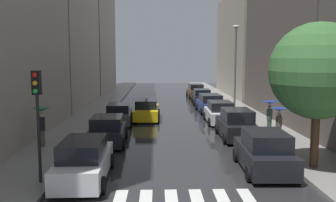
# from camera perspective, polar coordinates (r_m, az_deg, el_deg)

# --- Properties ---
(ground_plane) EXTENTS (28.00, 72.00, 0.04)m
(ground_plane) POSITION_cam_1_polar(r_m,az_deg,el_deg) (33.20, -0.04, -1.70)
(ground_plane) COLOR #272729
(sidewalk_left) EXTENTS (3.00, 72.00, 0.15)m
(sidewalk_left) POSITION_cam_1_polar(r_m,az_deg,el_deg) (33.64, -11.18, -1.56)
(sidewalk_left) COLOR gray
(sidewalk_left) RESTS_ON ground
(sidewalk_right) EXTENTS (3.00, 72.00, 0.15)m
(sidewalk_right) POSITION_cam_1_polar(r_m,az_deg,el_deg) (33.99, 10.99, -1.47)
(sidewalk_right) COLOR gray
(sidewalk_right) RESTS_ON ground
(crosswalk_stripes) EXTENTS (4.95, 2.20, 0.01)m
(crosswalk_stripes) POSITION_cam_1_polar(r_m,az_deg,el_deg) (13.10, 2.61, -15.33)
(crosswalk_stripes) COLOR silver
(crosswalk_stripes) RESTS_ON ground
(building_left_far) EXTENTS (6.00, 16.83, 23.53)m
(building_left_far) POSITION_cam_1_polar(r_m,az_deg,el_deg) (55.53, -12.45, 13.81)
(building_left_far) COLOR #9E9384
(building_left_far) RESTS_ON ground
(building_right_mid) EXTENTS (6.00, 16.34, 12.01)m
(building_right_mid) POSITION_cam_1_polar(r_m,az_deg,el_deg) (31.15, 21.10, 8.38)
(building_right_mid) COLOR #564C47
(building_right_mid) RESTS_ON ground
(building_right_far) EXTENTS (6.00, 16.94, 12.73)m
(building_right_far) POSITION_cam_1_polar(r_m,az_deg,el_deg) (48.02, 12.87, 8.43)
(building_right_far) COLOR #9E9384
(building_right_far) RESTS_ON ground
(parked_car_left_nearest) EXTENTS (2.10, 4.80, 1.71)m
(parked_car_left_nearest) POSITION_cam_1_polar(r_m,az_deg,el_deg) (15.27, -12.97, -9.09)
(parked_car_left_nearest) COLOR silver
(parked_car_left_nearest) RESTS_ON ground
(parked_car_left_second) EXTENTS (2.22, 4.16, 1.64)m
(parked_car_left_second) POSITION_cam_1_polar(r_m,az_deg,el_deg) (21.10, -9.43, -4.64)
(parked_car_left_second) COLOR black
(parked_car_left_second) RESTS_ON ground
(parked_car_left_third) EXTENTS (2.13, 4.43, 1.53)m
(parked_car_left_third) POSITION_cam_1_polar(r_m,az_deg,el_deg) (27.33, -7.69, -2.06)
(parked_car_left_third) COLOR #474C51
(parked_car_left_third) RESTS_ON ground
(parked_car_right_nearest) EXTENTS (2.23, 4.35, 1.78)m
(parked_car_right_nearest) POSITION_cam_1_polar(r_m,az_deg,el_deg) (16.54, 14.83, -7.80)
(parked_car_right_nearest) COLOR black
(parked_car_right_nearest) RESTS_ON ground
(parked_car_right_second) EXTENTS (2.08, 4.33, 1.82)m
(parked_car_right_second) POSITION_cam_1_polar(r_m,az_deg,el_deg) (22.58, 10.61, -3.71)
(parked_car_right_second) COLOR black
(parked_car_right_second) RESTS_ON ground
(parked_car_right_third) EXTENTS (2.10, 4.22, 1.66)m
(parked_car_right_third) POSITION_cam_1_polar(r_m,az_deg,el_deg) (27.61, 8.09, -1.86)
(parked_car_right_third) COLOR silver
(parked_car_right_third) RESTS_ON ground
(parked_car_right_fourth) EXTENTS (2.28, 4.79, 1.65)m
(parked_car_right_fourth) POSITION_cam_1_polar(r_m,az_deg,el_deg) (32.80, 6.58, -0.45)
(parked_car_right_fourth) COLOR navy
(parked_car_right_fourth) RESTS_ON ground
(parked_car_right_fifth) EXTENTS (2.10, 4.13, 1.58)m
(parked_car_right_fifth) POSITION_cam_1_polar(r_m,az_deg,el_deg) (38.53, 5.30, 0.61)
(parked_car_right_fifth) COLOR black
(parked_car_right_fifth) RESTS_ON ground
(parked_car_right_sixth) EXTENTS (2.08, 4.53, 1.68)m
(parked_car_right_sixth) POSITION_cam_1_polar(r_m,az_deg,el_deg) (44.46, 4.34, 1.52)
(parked_car_right_sixth) COLOR brown
(parked_car_right_sixth) RESTS_ON ground
(taxi_midroad) EXTENTS (2.12, 4.66, 1.81)m
(taxi_midroad) POSITION_cam_1_polar(r_m,az_deg,el_deg) (28.91, -3.37, -1.43)
(taxi_midroad) COLOR yellow
(taxi_midroad) RESTS_ON ground
(pedestrian_foreground) EXTENTS (1.08, 1.08, 2.01)m
(pedestrian_foreground) POSITION_cam_1_polar(r_m,az_deg,el_deg) (24.08, 15.60, -1.26)
(pedestrian_foreground) COLOR #38513D
(pedestrian_foreground) RESTS_ON sidewalk_right
(pedestrian_by_kerb) EXTENTS (0.99, 0.99, 1.88)m
(pedestrian_by_kerb) POSITION_cam_1_polar(r_m,az_deg,el_deg) (22.04, 16.95, -2.37)
(pedestrian_by_kerb) COLOR navy
(pedestrian_by_kerb) RESTS_ON sidewalk_right
(pedestrian_far_side) EXTENTS (0.93, 0.93, 2.11)m
(pedestrian_far_side) POSITION_cam_1_polar(r_m,az_deg,el_deg) (20.69, -19.14, -2.72)
(pedestrian_far_side) COLOR brown
(pedestrian_far_side) RESTS_ON sidewalk_left
(street_tree_right) EXTENTS (4.18, 4.18, 6.30)m
(street_tree_right) POSITION_cam_1_polar(r_m,az_deg,el_deg) (16.98, 22.38, 4.34)
(street_tree_right) COLOR #513823
(street_tree_right) RESTS_ON sidewalk_right
(traffic_light_left_corner) EXTENTS (0.30, 0.42, 4.30)m
(traffic_light_left_corner) POSITION_cam_1_polar(r_m,az_deg,el_deg) (14.56, -19.75, -0.11)
(traffic_light_left_corner) COLOR black
(traffic_light_left_corner) RESTS_ON sidewalk_left
(lamp_post_right) EXTENTS (0.60, 0.28, 7.39)m
(lamp_post_right) POSITION_cam_1_polar(r_m,az_deg,el_deg) (30.99, 10.46, 5.74)
(lamp_post_right) COLOR #595B60
(lamp_post_right) RESTS_ON sidewalk_right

